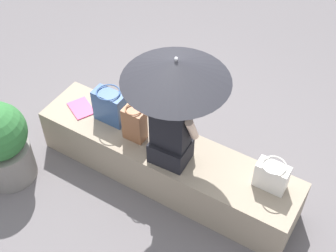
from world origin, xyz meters
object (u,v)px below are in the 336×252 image
at_px(tote_bag_canvas, 134,124).
at_px(planter_near, 1,143).
at_px(parasol, 176,71).
at_px(handbag_black, 110,106).
at_px(person_seated, 171,129).
at_px(shoulder_bag_spare, 272,176).
at_px(magazine, 81,108).

xyz_separation_m(tote_bag_canvas, planter_near, (1.06, 0.72, -0.19)).
height_order(tote_bag_canvas, planter_near, planter_near).
height_order(parasol, handbag_black, parasol).
relative_size(person_seated, planter_near, 0.99).
distance_m(person_seated, shoulder_bag_spare, 0.95).
height_order(person_seated, shoulder_bag_spare, person_seated).
bearing_deg(shoulder_bag_spare, handbag_black, 1.71).
bearing_deg(planter_near, person_seated, -155.83).
xyz_separation_m(parasol, tote_bag_canvas, (0.46, -0.03, -0.85)).
relative_size(shoulder_bag_spare, planter_near, 0.31).
height_order(person_seated, planter_near, person_seated).
distance_m(parasol, planter_near, 1.96).
relative_size(tote_bag_canvas, magazine, 1.34).
xyz_separation_m(magazine, planter_near, (0.37, 0.76, -0.02)).
relative_size(parasol, tote_bag_canvas, 3.10).
distance_m(person_seated, planter_near, 1.67).
xyz_separation_m(person_seated, planter_near, (1.48, 0.67, -0.40)).
height_order(person_seated, tote_bag_canvas, person_seated).
relative_size(tote_bag_canvas, planter_near, 0.41).
distance_m(tote_bag_canvas, shoulder_bag_spare, 1.33).
bearing_deg(parasol, tote_bag_canvas, -4.18).
xyz_separation_m(handbag_black, magazine, (0.35, 0.04, -0.17)).
relative_size(handbag_black, tote_bag_canvas, 0.97).
distance_m(handbag_black, tote_bag_canvas, 0.35).
relative_size(handbag_black, planter_near, 0.40).
bearing_deg(magazine, person_seated, -157.28).
xyz_separation_m(handbag_black, planter_near, (0.72, 0.79, -0.19)).
bearing_deg(handbag_black, shoulder_bag_spare, -178.29).
bearing_deg(parasol, planter_near, 24.24).
xyz_separation_m(person_seated, magazine, (1.11, -0.09, -0.38)).
height_order(handbag_black, shoulder_bag_spare, handbag_black).
bearing_deg(planter_near, handbag_black, -132.26).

